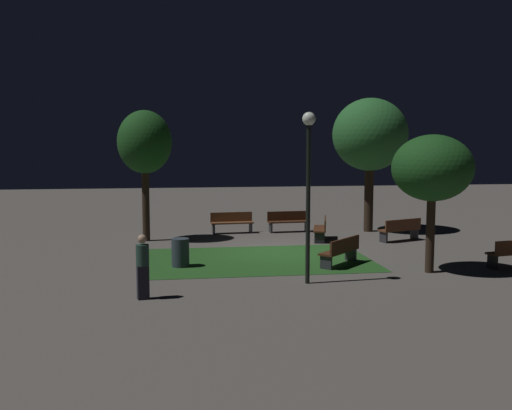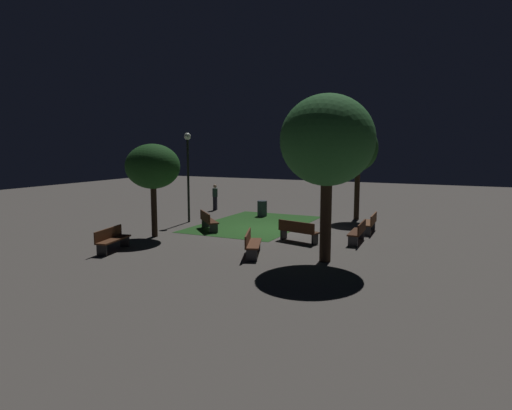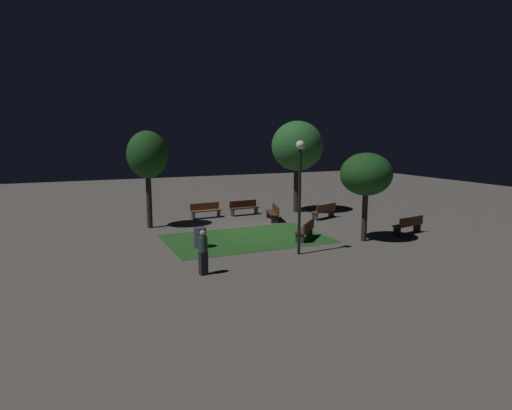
{
  "view_description": "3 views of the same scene",
  "coord_description": "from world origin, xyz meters",
  "px_view_note": "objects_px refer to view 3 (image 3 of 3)",
  "views": [
    {
      "loc": [
        3.76,
        20.25,
        3.85
      ],
      "look_at": [
        0.81,
        -0.13,
        1.65
      ],
      "focal_mm": 41.29,
      "sensor_mm": 36.0,
      "label": 1
    },
    {
      "loc": [
        -19.52,
        -8.5,
        4.0
      ],
      "look_at": [
        -0.56,
        0.58,
        1.22
      ],
      "focal_mm": 31.63,
      "sensor_mm": 36.0,
      "label": 2
    },
    {
      "loc": [
        8.78,
        20.22,
        4.87
      ],
      "look_at": [
        -0.02,
        0.15,
        1.37
      ],
      "focal_mm": 30.89,
      "sensor_mm": 36.0,
      "label": 3
    }
  ],
  "objects_px": {
    "tree_back_right": "(297,147)",
    "pedestrian": "(203,251)",
    "bench_front_left": "(306,229)",
    "trash_bin": "(200,238)",
    "bench_by_lamp": "(244,207)",
    "lamp_post_near_wall": "(300,178)",
    "tree_lawn_side": "(147,156)",
    "bench_near_trees": "(409,224)",
    "bench_front_right": "(206,210)",
    "bench_lawn_edge": "(324,211)",
    "tree_back_left": "(366,175)",
    "bench_back_row": "(273,212)"
  },
  "relations": [
    {
      "from": "tree_back_left",
      "to": "bench_front_left",
      "type": "bearing_deg",
      "value": -29.65
    },
    {
      "from": "bench_lawn_edge",
      "to": "tree_back_right",
      "type": "height_order",
      "value": "tree_back_right"
    },
    {
      "from": "bench_back_row",
      "to": "trash_bin",
      "type": "relative_size",
      "value": 2.1
    },
    {
      "from": "bench_back_row",
      "to": "tree_lawn_side",
      "type": "distance_m",
      "value": 7.66
    },
    {
      "from": "pedestrian",
      "to": "bench_by_lamp",
      "type": "bearing_deg",
      "value": -119.11
    },
    {
      "from": "tree_back_left",
      "to": "bench_back_row",
      "type": "bearing_deg",
      "value": -74.38
    },
    {
      "from": "bench_back_row",
      "to": "bench_front_left",
      "type": "bearing_deg",
      "value": 82.61
    },
    {
      "from": "trash_bin",
      "to": "lamp_post_near_wall",
      "type": "bearing_deg",
      "value": 141.85
    },
    {
      "from": "bench_by_lamp",
      "to": "pedestrian",
      "type": "relative_size",
      "value": 1.13
    },
    {
      "from": "lamp_post_near_wall",
      "to": "pedestrian",
      "type": "height_order",
      "value": "lamp_post_near_wall"
    },
    {
      "from": "bench_near_trees",
      "to": "bench_lawn_edge",
      "type": "relative_size",
      "value": 1.0
    },
    {
      "from": "bench_back_row",
      "to": "tree_back_left",
      "type": "distance_m",
      "value": 6.84
    },
    {
      "from": "bench_front_right",
      "to": "bench_near_trees",
      "type": "distance_m",
      "value": 11.38
    },
    {
      "from": "bench_back_row",
      "to": "bench_lawn_edge",
      "type": "xyz_separation_m",
      "value": [
        -2.98,
        0.69,
        0.0
      ]
    },
    {
      "from": "tree_back_right",
      "to": "trash_bin",
      "type": "distance_m",
      "value": 10.92
    },
    {
      "from": "bench_by_lamp",
      "to": "bench_lawn_edge",
      "type": "bearing_deg",
      "value": 142.03
    },
    {
      "from": "bench_back_row",
      "to": "tree_back_right",
      "type": "distance_m",
      "value": 4.89
    },
    {
      "from": "bench_by_lamp",
      "to": "bench_near_trees",
      "type": "relative_size",
      "value": 0.98
    },
    {
      "from": "tree_back_right",
      "to": "pedestrian",
      "type": "distance_m",
      "value": 13.87
    },
    {
      "from": "tree_back_right",
      "to": "bench_front_right",
      "type": "bearing_deg",
      "value": -3.51
    },
    {
      "from": "tree_lawn_side",
      "to": "lamp_post_near_wall",
      "type": "relative_size",
      "value": 1.09
    },
    {
      "from": "bench_by_lamp",
      "to": "lamp_post_near_wall",
      "type": "height_order",
      "value": "lamp_post_near_wall"
    },
    {
      "from": "bench_lawn_edge",
      "to": "tree_lawn_side",
      "type": "relative_size",
      "value": 0.36
    },
    {
      "from": "bench_front_left",
      "to": "trash_bin",
      "type": "xyz_separation_m",
      "value": [
        4.99,
        -0.53,
        -0.04
      ]
    },
    {
      "from": "bench_front_right",
      "to": "bench_lawn_edge",
      "type": "bearing_deg",
      "value": 154.47
    },
    {
      "from": "tree_lawn_side",
      "to": "bench_back_row",
      "type": "bearing_deg",
      "value": 172.91
    },
    {
      "from": "bench_lawn_edge",
      "to": "tree_back_left",
      "type": "relative_size",
      "value": 0.45
    },
    {
      "from": "bench_front_right",
      "to": "tree_back_left",
      "type": "bearing_deg",
      "value": 120.87
    },
    {
      "from": "bench_lawn_edge",
      "to": "tree_lawn_side",
      "type": "xyz_separation_m",
      "value": [
        9.83,
        -1.54,
        3.33
      ]
    },
    {
      "from": "bench_by_lamp",
      "to": "bench_near_trees",
      "type": "xyz_separation_m",
      "value": [
        -5.5,
        8.14,
        0.0
      ]
    },
    {
      "from": "tree_back_right",
      "to": "lamp_post_near_wall",
      "type": "relative_size",
      "value": 1.23
    },
    {
      "from": "bench_back_row",
      "to": "tree_back_right",
      "type": "relative_size",
      "value": 0.33
    },
    {
      "from": "bench_front_right",
      "to": "tree_lawn_side",
      "type": "distance_m",
      "value": 5.06
    },
    {
      "from": "bench_by_lamp",
      "to": "bench_front_left",
      "type": "height_order",
      "value": "same"
    },
    {
      "from": "bench_back_row",
      "to": "bench_front_left",
      "type": "relative_size",
      "value": 1.15
    },
    {
      "from": "bench_back_row",
      "to": "trash_bin",
      "type": "height_order",
      "value": "trash_bin"
    },
    {
      "from": "lamp_post_near_wall",
      "to": "tree_back_right",
      "type": "bearing_deg",
      "value": -118.32
    },
    {
      "from": "bench_by_lamp",
      "to": "tree_back_left",
      "type": "bearing_deg",
      "value": 107.05
    },
    {
      "from": "bench_back_row",
      "to": "bench_lawn_edge",
      "type": "bearing_deg",
      "value": 166.98
    },
    {
      "from": "trash_bin",
      "to": "bench_front_left",
      "type": "bearing_deg",
      "value": 173.91
    },
    {
      "from": "bench_near_trees",
      "to": "tree_lawn_side",
      "type": "relative_size",
      "value": 0.37
    },
    {
      "from": "bench_front_right",
      "to": "bench_back_row",
      "type": "bearing_deg",
      "value": 145.06
    },
    {
      "from": "bench_by_lamp",
      "to": "tree_lawn_side",
      "type": "xyz_separation_m",
      "value": [
        5.97,
        1.47,
        3.33
      ]
    },
    {
      "from": "tree_back_left",
      "to": "trash_bin",
      "type": "relative_size",
      "value": 4.59
    },
    {
      "from": "pedestrian",
      "to": "bench_front_left",
      "type": "bearing_deg",
      "value": -152.15
    },
    {
      "from": "bench_front_right",
      "to": "bench_front_left",
      "type": "height_order",
      "value": "same"
    },
    {
      "from": "tree_back_left",
      "to": "bench_lawn_edge",
      "type": "bearing_deg",
      "value": -103.36
    },
    {
      "from": "bench_front_right",
      "to": "tree_back_right",
      "type": "bearing_deg",
      "value": 176.49
    },
    {
      "from": "trash_bin",
      "to": "pedestrian",
      "type": "xyz_separation_m",
      "value": [
        0.97,
        3.68,
        0.41
      ]
    },
    {
      "from": "bench_back_row",
      "to": "tree_lawn_side",
      "type": "relative_size",
      "value": 0.37
    }
  ]
}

